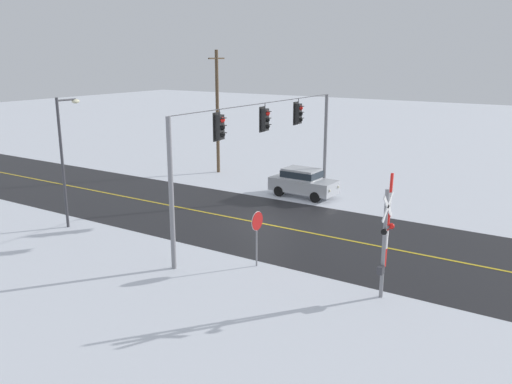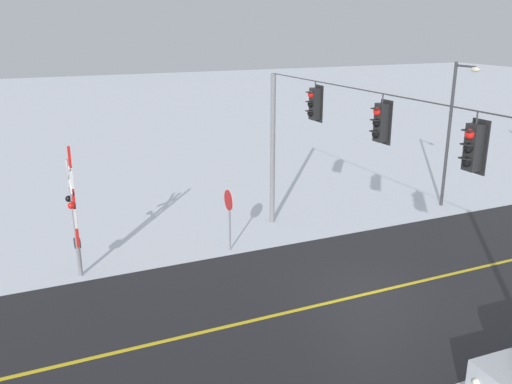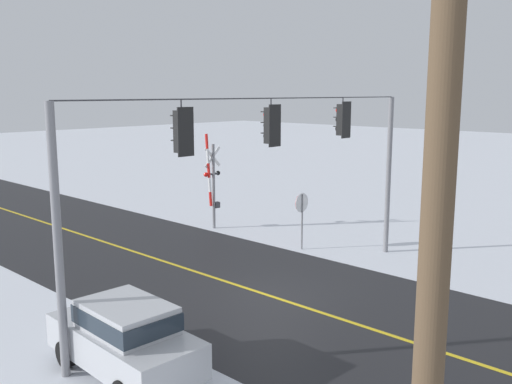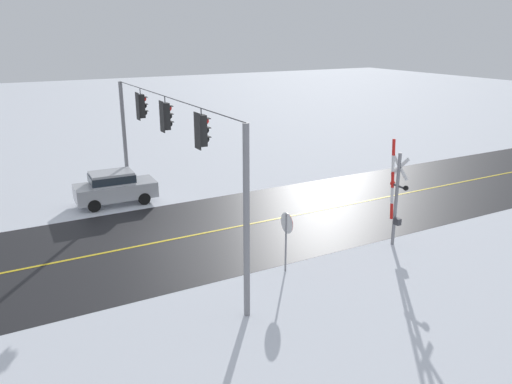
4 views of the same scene
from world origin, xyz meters
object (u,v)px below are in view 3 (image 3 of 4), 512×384
(stop_sign, at_px, (302,208))
(railroad_crossing, at_px, (213,181))
(utility_pole, at_px, (430,335))
(parked_car_silver, at_px, (125,335))

(stop_sign, distance_m, railroad_crossing, 5.38)
(railroad_crossing, bearing_deg, stop_sign, 90.00)
(utility_pole, bearing_deg, railroad_crossing, -128.13)
(stop_sign, bearing_deg, railroad_crossing, -90.00)
(stop_sign, xyz_separation_m, utility_pole, (13.87, 12.32, 2.84))
(railroad_crossing, distance_m, parked_car_silver, 14.30)
(railroad_crossing, relative_size, parked_car_silver, 1.06)
(railroad_crossing, xyz_separation_m, parked_car_silver, (10.99, 9.06, -1.31))
(railroad_crossing, distance_m, utility_pole, 22.57)
(railroad_crossing, bearing_deg, parked_car_silver, 39.48)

